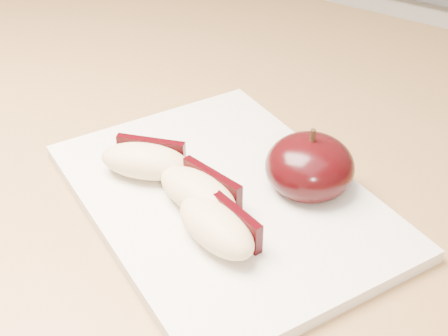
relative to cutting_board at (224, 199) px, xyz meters
The scene contains 5 objects.
cutting_board is the anchor object (origin of this frame).
apple_half 0.07m from the cutting_board, 43.97° to the left, with size 0.09×0.09×0.06m.
apple_wedge_a 0.07m from the cutting_board, 168.28° to the right, with size 0.08×0.06×0.03m.
apple_wedge_b 0.03m from the cutting_board, 107.50° to the right, with size 0.08×0.05×0.03m.
apple_wedge_c 0.06m from the cutting_board, 60.09° to the right, with size 0.08×0.06×0.03m.
Camera 1 is at (0.14, 0.06, 1.22)m, focal length 50.00 mm.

